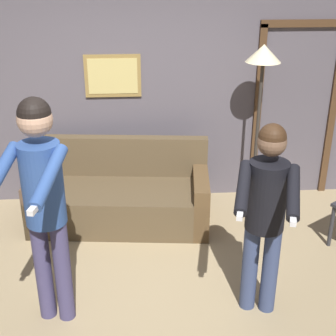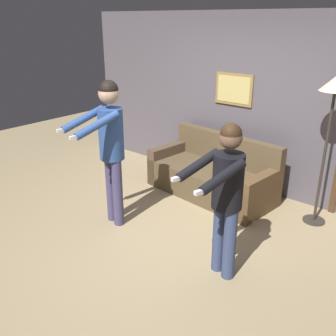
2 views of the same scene
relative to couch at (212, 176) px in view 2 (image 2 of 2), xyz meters
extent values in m
plane|color=tan|center=(0.23, -1.41, -0.28)|extent=(12.00, 12.00, 0.00)
cube|color=#58515A|center=(0.23, 0.61, 1.02)|extent=(6.40, 0.06, 2.60)
cube|color=olive|center=(-0.05, 0.56, 1.22)|extent=(0.62, 0.02, 0.47)
cube|color=tan|center=(-0.05, 0.55, 1.22)|extent=(0.54, 0.01, 0.39)
cube|color=brown|center=(0.00, -0.04, -0.07)|extent=(1.97, 1.03, 0.42)
cube|color=brown|center=(0.03, 0.31, 0.37)|extent=(1.90, 0.33, 0.45)
cube|color=brown|center=(-0.87, 0.04, 0.01)|extent=(0.24, 0.86, 0.58)
cube|color=brown|center=(0.86, -0.13, 0.01)|extent=(0.24, 0.86, 0.58)
cylinder|color=#332D28|center=(1.51, 0.15, -0.27)|extent=(0.28, 0.28, 0.02)
cylinder|color=#332D28|center=(1.51, 0.15, 0.59)|extent=(0.04, 0.04, 1.68)
cone|color=#F9EAB7|center=(1.51, 0.15, 1.52)|extent=(0.37, 0.37, 0.18)
cylinder|color=#443F67|center=(-0.57, -1.50, 0.16)|extent=(0.13, 0.13, 0.88)
cylinder|color=#443F67|center=(-0.41, -1.54, 0.16)|extent=(0.13, 0.13, 0.88)
cylinder|color=#2D4C8C|center=(-0.49, -1.52, 0.92)|extent=(0.30, 0.30, 0.62)
sphere|color=tan|center=(-0.49, -1.52, 1.40)|extent=(0.24, 0.24, 0.24)
sphere|color=black|center=(-0.49, -1.52, 1.44)|extent=(0.23, 0.23, 0.23)
cylinder|color=#2D4C8C|center=(-0.71, -1.74, 1.11)|extent=(0.20, 0.56, 0.26)
cube|color=white|center=(-0.76, -2.00, 1.02)|extent=(0.07, 0.16, 0.04)
cylinder|color=#2D4C8C|center=(-0.38, -1.81, 1.11)|extent=(0.20, 0.56, 0.26)
cube|color=white|center=(-0.43, -2.07, 1.02)|extent=(0.07, 0.16, 0.04)
cylinder|color=#37446B|center=(1.08, -1.51, 0.11)|extent=(0.13, 0.13, 0.77)
cylinder|color=#37446B|center=(1.23, -1.55, 0.11)|extent=(0.13, 0.13, 0.77)
cylinder|color=black|center=(1.16, -1.53, 0.77)|extent=(0.30, 0.30, 0.55)
sphere|color=brown|center=(1.16, -1.53, 1.20)|extent=(0.21, 0.21, 0.21)
sphere|color=#382314|center=(1.16, -1.53, 1.24)|extent=(0.20, 0.20, 0.20)
cylinder|color=black|center=(0.93, -1.70, 0.93)|extent=(0.22, 0.49, 0.25)
cube|color=white|center=(0.87, -1.92, 0.85)|extent=(0.08, 0.16, 0.04)
cylinder|color=black|center=(1.26, -1.80, 0.93)|extent=(0.22, 0.49, 0.25)
cube|color=white|center=(1.19, -2.02, 0.85)|extent=(0.08, 0.16, 0.04)
camera|label=1|loc=(0.20, -4.59, 2.38)|focal=50.00mm
camera|label=2|loc=(2.80, -4.38, 2.21)|focal=40.00mm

